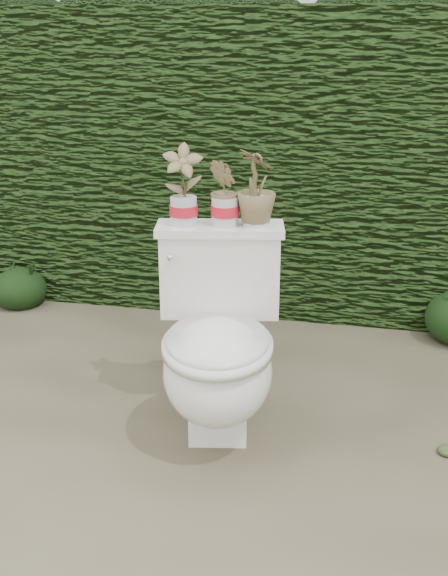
% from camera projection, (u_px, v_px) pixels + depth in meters
% --- Properties ---
extents(ground, '(60.00, 60.00, 0.00)m').
position_uv_depth(ground, '(169.00, 416.00, 2.96)').
color(ground, '#70684D').
rests_on(ground, ground).
extents(hedge, '(8.00, 1.00, 1.60)m').
position_uv_depth(hedge, '(243.00, 155.00, 4.15)').
color(hedge, '#2A4717').
rests_on(hedge, ground).
extents(toilet, '(0.57, 0.75, 0.78)m').
position_uv_depth(toilet, '(218.00, 349.00, 2.74)').
color(toilet, white).
rests_on(toilet, ground).
extents(potted_plant_left, '(0.18, 0.14, 0.30)m').
position_uv_depth(potted_plant_left, '(183.00, 187.00, 2.77)').
color(potted_plant_left, '#277F2F').
rests_on(potted_plant_left, toilet).
extents(potted_plant_center, '(0.16, 0.17, 0.25)m').
position_uv_depth(potted_plant_center, '(225.00, 194.00, 2.77)').
color(potted_plant_center, '#277F2F').
rests_on(potted_plant_center, toilet).
extents(potted_plant_right, '(0.22, 0.22, 0.28)m').
position_uv_depth(potted_plant_right, '(256.00, 190.00, 2.76)').
color(potted_plant_right, '#277F2F').
rests_on(potted_plant_right, toilet).
extents(liriope_clump_1, '(0.30, 0.30, 0.24)m').
position_uv_depth(liriope_clump_1, '(19.00, 284.00, 4.09)').
color(liriope_clump_1, black).
rests_on(liriope_clump_1, ground).
extents(liriope_clump_2, '(0.30, 0.30, 0.24)m').
position_uv_depth(liriope_clump_2, '(220.00, 299.00, 3.87)').
color(liriope_clump_2, black).
rests_on(liriope_clump_2, ground).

